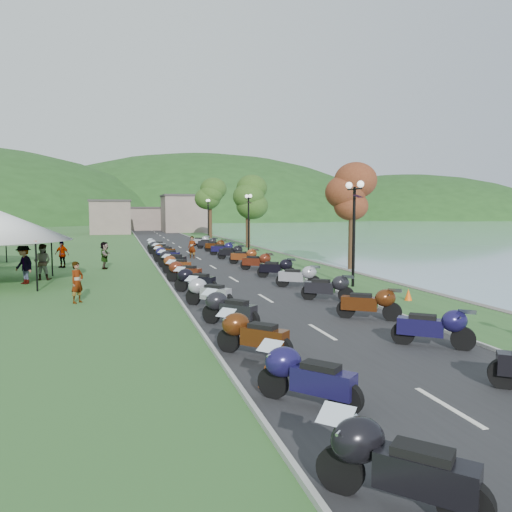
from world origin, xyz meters
TOP-DOWN VIEW (x-y plane):
  - road at (0.00, 40.00)m, footprint 7.00×120.00m
  - hills_backdrop at (0.00, 200.00)m, footprint 360.00×120.00m
  - far_building at (-2.00, 85.00)m, footprint 18.00×16.00m
  - moto_row_left at (-2.58, 19.83)m, footprint 2.60×46.00m
  - moto_row_right at (2.28, 23.63)m, footprint 2.60×48.54m
  - tree_lakeside at (8.28, 24.82)m, footprint 2.56×2.56m
  - pedestrian_a at (-7.51, 17.12)m, footprint 0.73×0.75m
  - pedestrian_b at (-9.80, 24.58)m, footprint 1.04×0.74m
  - pedestrian_c at (-10.48, 23.27)m, footprint 1.23×1.32m
  - traffic_cone_near at (-3.00, 5.93)m, footprint 0.32×0.32m

SIDE VIEW (x-z plane):
  - hills_backdrop at x=0.00m, z-range -38.00..38.00m
  - pedestrian_a at x=-7.51m, z-range -0.83..0.83m
  - pedestrian_b at x=-9.80m, z-range -0.96..0.96m
  - pedestrian_c at x=-10.48m, z-range -0.99..0.99m
  - road at x=0.00m, z-range 0.00..0.02m
  - traffic_cone_near at x=-3.00m, z-range 0.00..0.50m
  - moto_row_left at x=-2.58m, z-range 0.00..1.10m
  - moto_row_right at x=2.28m, z-range 0.00..1.10m
  - far_building at x=-2.00m, z-range 0.00..5.00m
  - tree_lakeside at x=8.28m, z-range 0.00..7.11m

